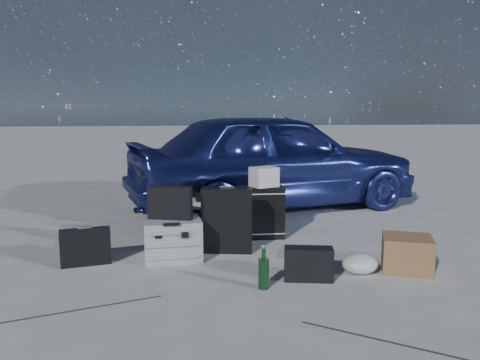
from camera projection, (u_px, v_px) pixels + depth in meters
name	position (u px, v px, depth m)	size (l,w,h in m)	color
ground	(248.00, 281.00, 3.63)	(60.00, 60.00, 0.00)	beige
car	(274.00, 160.00, 6.15)	(1.53, 3.80, 1.30)	#2F3B93
pelican_case	(173.00, 239.00, 4.15)	(0.49, 0.40, 0.36)	#95979A
laptop_bag	(170.00, 203.00, 4.10)	(0.38, 0.10, 0.29)	black
briefcase	(86.00, 247.00, 3.97)	(0.41, 0.09, 0.32)	black
suitcase_left	(227.00, 220.00, 4.32)	(0.46, 0.17, 0.60)	black
suitcase_right	(262.00, 212.00, 4.76)	(0.45, 0.16, 0.54)	black
white_carton	(264.00, 177.00, 4.70)	(0.25, 0.20, 0.20)	beige
duffel_bag	(207.00, 222.00, 4.79)	(0.66, 0.28, 0.33)	black
flat_box_white	(209.00, 203.00, 4.77)	(0.38, 0.29, 0.07)	beige
flat_box_black	(209.00, 197.00, 4.77)	(0.29, 0.21, 0.06)	black
cardboard_box	(407.00, 254.00, 3.83)	(0.39, 0.34, 0.29)	brown
plastic_bag	(360.00, 263.00, 3.78)	(0.30, 0.26, 0.17)	#B9BBBF
messenger_bag	(308.00, 264.00, 3.62)	(0.37, 0.14, 0.26)	black
green_bottle	(264.00, 268.00, 3.45)	(0.08, 0.08, 0.31)	black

